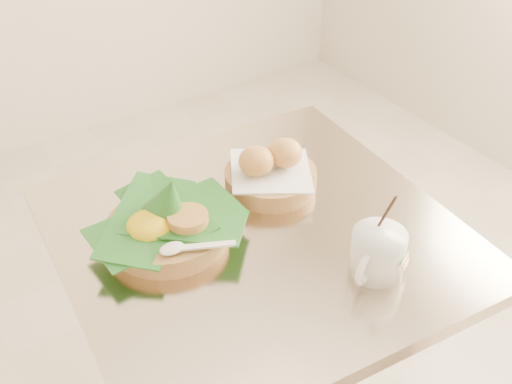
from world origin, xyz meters
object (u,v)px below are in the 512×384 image
coffee_mug (377,252)px  cafe_table (257,313)px  bread_basket (271,172)px  rice_basket (167,223)px

coffee_mug → cafe_table: bearing=117.9°
cafe_table → bread_basket: bread_basket is taller
rice_basket → bread_basket: 0.25m
cafe_table → coffee_mug: (0.11, -0.20, 0.26)m
cafe_table → rice_basket: 0.30m
cafe_table → coffee_mug: size_ratio=4.72×
bread_basket → coffee_mug: size_ratio=1.35×
bread_basket → coffee_mug: 0.30m
cafe_table → rice_basket: (-0.15, 0.07, 0.26)m
rice_basket → bread_basket: size_ratio=1.28×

